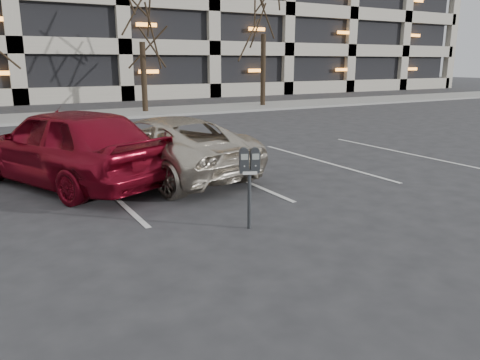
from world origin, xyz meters
TOP-DOWN VIEW (x-y plane):
  - ground at (0.00, 0.00)m, footprint 140.00×140.00m
  - sidewalk at (0.00, 16.00)m, footprint 80.00×4.00m
  - stall_lines at (-1.40, 2.30)m, footprint 16.90×5.20m
  - parking_meter at (-0.04, -1.08)m, footprint 0.34×0.23m
  - suv_silver at (0.02, 2.91)m, footprint 3.44×5.30m
  - car_red at (-1.96, 3.08)m, footprint 3.83×5.30m

SIDE VIEW (x-z plane):
  - ground at x=0.00m, z-range 0.00..0.00m
  - stall_lines at x=-1.40m, z-range 0.00..0.01m
  - sidewalk at x=0.00m, z-range 0.00..0.12m
  - suv_silver at x=0.02m, z-range 0.00..1.36m
  - car_red at x=-1.96m, z-range 0.00..1.68m
  - parking_meter at x=-0.04m, z-range 0.33..1.58m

